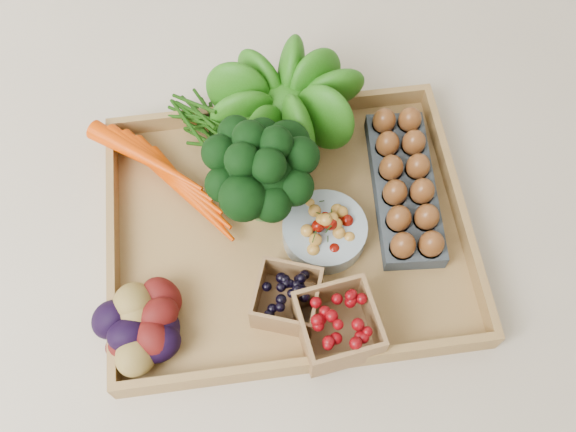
{
  "coord_description": "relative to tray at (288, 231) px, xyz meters",
  "views": [
    {
      "loc": [
        -0.06,
        -0.44,
        0.92
      ],
      "look_at": [
        0.0,
        0.0,
        0.06
      ],
      "focal_mm": 40.0,
      "sensor_mm": 36.0,
      "label": 1
    }
  ],
  "objects": [
    {
      "name": "punnet_blackberry",
      "position": [
        -0.02,
        -0.12,
        0.04
      ],
      "size": [
        0.11,
        0.11,
        0.06
      ],
      "primitive_type": "cube",
      "rotation": [
        0.0,
        0.0,
        -0.35
      ],
      "color": "black",
      "rests_on": "tray"
    },
    {
      "name": "ground",
      "position": [
        0.0,
        0.0,
        -0.01
      ],
      "size": [
        4.0,
        4.0,
        0.0
      ],
      "primitive_type": "plane",
      "color": "beige",
      "rests_on": "ground"
    },
    {
      "name": "potatoes",
      "position": [
        -0.22,
        -0.14,
        0.05
      ],
      "size": [
        0.16,
        0.16,
        0.09
      ],
      "primitive_type": null,
      "color": "#480C0B",
      "rests_on": "tray"
    },
    {
      "name": "cherry_bowl",
      "position": [
        0.05,
        -0.02,
        0.02
      ],
      "size": [
        0.13,
        0.13,
        0.03
      ],
      "primitive_type": "cylinder",
      "color": "#8C9EA5",
      "rests_on": "tray"
    },
    {
      "name": "lettuce",
      "position": [
        0.02,
        0.2,
        0.09
      ],
      "size": [
        0.16,
        0.16,
        0.16
      ],
      "primitive_type": "sphere",
      "color": "#1E550D",
      "rests_on": "tray"
    },
    {
      "name": "carrots",
      "position": [
        -0.17,
        0.11,
        0.03
      ],
      "size": [
        0.22,
        0.16,
        0.05
      ],
      "primitive_type": null,
      "color": "#EA4000",
      "rests_on": "tray"
    },
    {
      "name": "punnet_raspberry",
      "position": [
        0.05,
        -0.18,
        0.04
      ],
      "size": [
        0.12,
        0.12,
        0.07
      ],
      "primitive_type": "cube",
      "rotation": [
        0.0,
        0.0,
        0.14
      ],
      "color": "#650408",
      "rests_on": "tray"
    },
    {
      "name": "egg_carton",
      "position": [
        0.19,
        0.04,
        0.02
      ],
      "size": [
        0.11,
        0.28,
        0.03
      ],
      "primitive_type": "cube",
      "rotation": [
        0.0,
        0.0,
        -0.08
      ],
      "color": "#3C454C",
      "rests_on": "tray"
    },
    {
      "name": "broccoli",
      "position": [
        -0.03,
        0.04,
        0.08
      ],
      "size": [
        0.17,
        0.17,
        0.14
      ],
      "primitive_type": null,
      "color": "black",
      "rests_on": "tray"
    },
    {
      "name": "tray",
      "position": [
        0.0,
        0.0,
        0.0
      ],
      "size": [
        0.55,
        0.45,
        0.01
      ],
      "primitive_type": "cube",
      "color": "#A77F46",
      "rests_on": "ground"
    }
  ]
}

